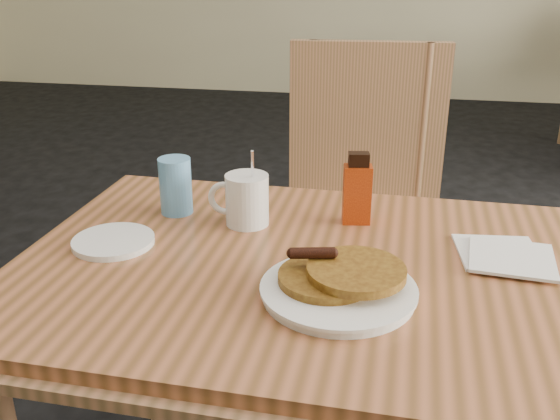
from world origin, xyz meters
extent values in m
cube|color=#AE633D|center=(0.08, 0.02, 0.73)|extent=(1.16, 0.79, 0.04)
cube|color=#AB7550|center=(0.08, 0.02, 0.71)|extent=(1.20, 0.83, 0.02)
cylinder|color=#AB7550|center=(0.57, 0.32, 0.35)|extent=(0.04, 0.04, 0.71)
cube|color=#AB7550|center=(0.10, 0.66, 0.50)|extent=(0.50, 0.50, 0.04)
cube|color=#AB7550|center=(0.10, 0.87, 0.78)|extent=(0.47, 0.07, 0.51)
cylinder|color=#AB7550|center=(-0.09, 0.47, 0.24)|extent=(0.04, 0.04, 0.48)
cylinder|color=#AB7550|center=(0.29, 0.85, 0.24)|extent=(0.04, 0.04, 0.48)
cylinder|color=white|center=(0.11, -0.09, 0.76)|extent=(0.25, 0.25, 0.02)
cylinder|color=white|center=(0.11, -0.09, 0.77)|extent=(0.26, 0.26, 0.01)
cylinder|color=olive|center=(0.09, -0.08, 0.78)|extent=(0.16, 0.16, 0.01)
cylinder|color=olive|center=(0.14, -0.07, 0.79)|extent=(0.16, 0.16, 0.01)
cylinder|color=black|center=(0.06, -0.05, 0.81)|extent=(0.08, 0.04, 0.02)
cylinder|color=white|center=(-0.11, 0.17, 0.80)|extent=(0.09, 0.09, 0.11)
torus|color=white|center=(-0.15, 0.17, 0.80)|extent=(0.07, 0.01, 0.07)
cylinder|color=black|center=(-0.11, 0.17, 0.85)|extent=(0.08, 0.08, 0.01)
cylinder|color=silver|center=(-0.09, 0.17, 0.84)|extent=(0.02, 0.06, 0.15)
cube|color=maroon|center=(0.11, 0.22, 0.81)|extent=(0.06, 0.05, 0.12)
cube|color=black|center=(0.11, 0.22, 0.89)|extent=(0.05, 0.03, 0.03)
cube|color=white|center=(0.39, 0.12, 0.75)|extent=(0.16, 0.16, 0.01)
cube|color=white|center=(0.41, 0.09, 0.76)|extent=(0.16, 0.16, 0.01)
cylinder|color=#60A6E1|center=(-0.27, 0.21, 0.81)|extent=(0.09, 0.09, 0.12)
cylinder|color=white|center=(-0.34, 0.03, 0.76)|extent=(0.18, 0.18, 0.01)
camera|label=1|loc=(0.18, -0.99, 1.28)|focal=40.00mm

